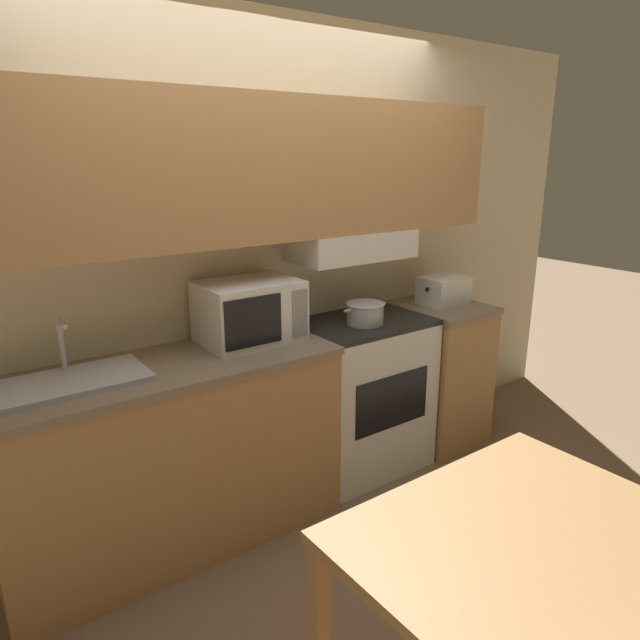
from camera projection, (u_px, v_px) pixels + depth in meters
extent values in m
plane|color=#7F664C|center=(261.00, 473.00, 3.43)|extent=(16.00, 16.00, 0.00)
cube|color=beige|center=(252.00, 264.00, 3.09)|extent=(5.25, 0.05, 2.55)
cube|color=tan|center=(267.00, 169.00, 2.81)|extent=(2.85, 0.32, 0.69)
cube|color=white|center=(352.00, 245.00, 3.24)|extent=(0.72, 0.34, 0.16)
cube|color=tan|center=(174.00, 458.00, 2.73)|extent=(1.58, 0.57, 0.89)
cube|color=#84705B|center=(167.00, 368.00, 2.60)|extent=(1.60, 0.59, 0.04)
cube|color=tan|center=(437.00, 375.00, 3.75)|extent=(0.48, 0.57, 0.89)
cube|color=#84705B|center=(441.00, 307.00, 3.62)|extent=(0.50, 0.59, 0.04)
cube|color=white|center=(361.00, 397.00, 3.41)|extent=(0.76, 0.53, 0.90)
cube|color=black|center=(363.00, 323.00, 3.28)|extent=(0.76, 0.53, 0.03)
cube|color=black|center=(393.00, 402.00, 3.18)|extent=(0.53, 0.01, 0.31)
cylinder|color=black|center=(352.00, 330.00, 3.10)|extent=(0.11, 0.11, 0.01)
cylinder|color=black|center=(397.00, 320.00, 3.29)|extent=(0.11, 0.11, 0.01)
cylinder|color=black|center=(328.00, 321.00, 3.26)|extent=(0.11, 0.11, 0.01)
cylinder|color=black|center=(373.00, 312.00, 3.45)|extent=(0.11, 0.11, 0.01)
cylinder|color=#B7BABF|center=(365.00, 313.00, 3.19)|extent=(0.21, 0.21, 0.12)
torus|color=#B7BABF|center=(365.00, 304.00, 3.17)|extent=(0.22, 0.22, 0.01)
cylinder|color=#B7BABF|center=(348.00, 311.00, 3.11)|extent=(0.05, 0.01, 0.01)
cylinder|color=#B7BABF|center=(382.00, 304.00, 3.25)|extent=(0.05, 0.01, 0.01)
cube|color=white|center=(249.00, 311.00, 2.88)|extent=(0.49, 0.36, 0.31)
cube|color=black|center=(254.00, 322.00, 2.69)|extent=(0.30, 0.01, 0.24)
cube|color=gray|center=(300.00, 313.00, 2.84)|extent=(0.09, 0.01, 0.24)
cube|color=white|center=(443.00, 290.00, 3.61)|extent=(0.29, 0.22, 0.17)
cube|color=black|center=(427.00, 289.00, 3.52)|extent=(0.01, 0.02, 0.02)
cube|color=black|center=(433.00, 279.00, 3.53)|extent=(0.04, 0.15, 0.01)
cube|color=black|center=(441.00, 278.00, 3.57)|extent=(0.04, 0.15, 0.01)
cube|color=black|center=(448.00, 277.00, 3.61)|extent=(0.04, 0.15, 0.01)
cube|color=black|center=(455.00, 276.00, 3.65)|extent=(0.04, 0.15, 0.01)
cube|color=#B7BABF|center=(73.00, 381.00, 2.36)|extent=(0.60, 0.33, 0.02)
cube|color=#4C4F54|center=(73.00, 382.00, 2.34)|extent=(0.51, 0.25, 0.01)
cylinder|color=#B7BABF|center=(62.00, 346.00, 2.42)|extent=(0.02, 0.02, 0.22)
cylinder|color=#B7BABF|center=(62.00, 324.00, 2.34)|extent=(0.02, 0.12, 0.02)
cube|color=#9E7042|center=(529.00, 541.00, 1.67)|extent=(1.06, 0.82, 0.04)
cube|color=#9E7042|center=(512.00, 528.00, 2.34)|extent=(0.06, 0.06, 0.74)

